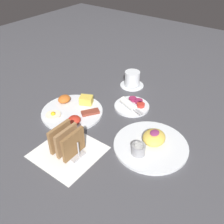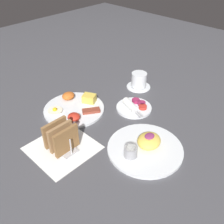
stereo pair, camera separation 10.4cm
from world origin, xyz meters
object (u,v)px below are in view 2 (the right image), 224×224
(toast_rack, at_px, (61,138))
(coffee_cup, at_px, (139,81))
(plate_breakfast, at_px, (75,107))
(plate_foreground, at_px, (144,147))
(plate_condiments, at_px, (134,107))

(toast_rack, relative_size, coffee_cup, 0.97)
(plate_breakfast, relative_size, toast_rack, 2.30)
(toast_rack, bearing_deg, plate_foreground, -48.19)
(plate_breakfast, height_order, toast_rack, toast_rack)
(toast_rack, height_order, coffee_cup, toast_rack)
(plate_breakfast, bearing_deg, plate_condiments, -45.07)
(plate_breakfast, xyz_separation_m, toast_rack, (-0.19, -0.16, 0.04))
(plate_condiments, bearing_deg, coffee_cup, 32.84)
(plate_foreground, bearing_deg, coffee_cup, 41.48)
(plate_foreground, xyz_separation_m, coffee_cup, (0.34, 0.30, 0.02))
(plate_condiments, xyz_separation_m, toast_rack, (-0.37, 0.03, 0.04))
(plate_condiments, distance_m, coffee_cup, 0.20)
(plate_foreground, bearing_deg, plate_breakfast, 92.01)
(plate_foreground, xyz_separation_m, toast_rack, (-0.20, 0.22, 0.04))
(plate_breakfast, height_order, plate_condiments, plate_breakfast)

